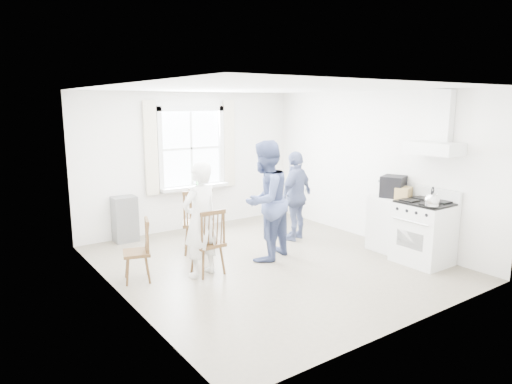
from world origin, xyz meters
The scene contains 17 objects.
room_shell centered at (0.00, 0.00, 1.30)m, with size 4.62×5.12×2.64m.
window_assembly centered at (0.00, 2.45, 1.46)m, with size 1.88×0.24×1.70m.
range_hood centered at (2.07, -1.35, 1.90)m, with size 0.45×0.76×0.94m.
shelf_unit centered at (-1.40, 2.33, 0.40)m, with size 0.40×0.30×0.80m, color slate.
gas_stove centered at (1.91, -1.35, 0.48)m, with size 0.68×0.76×1.12m.
kettle centered at (1.66, -1.61, 1.05)m, with size 0.21×0.21×0.29m.
low_cabinet centered at (1.98, -0.65, 0.45)m, with size 0.50×0.55×0.90m, color silver.
stereo_stack centered at (2.01, -0.67, 1.07)m, with size 0.48×0.46×0.34m.
cardboard_box centered at (2.00, -0.88, 0.99)m, with size 0.29×0.21×0.19m, color #A2864E.
windsor_chair_a centered at (-0.98, 0.03, 0.59)m, with size 0.41×0.40×0.96m.
windsor_chair_b centered at (-0.70, 0.98, 0.65)m, with size 0.59×0.59×1.06m.
windsor_chair_c centered at (-1.81, 0.42, 0.53)m, with size 0.45×0.46×0.87m.
person_left centered at (-1.09, 0.12, 0.81)m, with size 0.59×0.59×1.61m, color white.
person_mid centered at (0.06, 0.18, 0.92)m, with size 0.90×0.90×1.85m, color #424E7A.
person_right centered at (1.13, 0.71, 0.79)m, with size 0.92×0.92×1.58m, color navy.
potted_plant centered at (0.10, 2.36, 1.01)m, with size 0.17×0.17×0.32m, color #337436.
windsor_chair_d centered at (-0.35, 1.47, 0.60)m, with size 0.56×0.56×0.99m.
Camera 1 is at (-3.97, -5.32, 2.38)m, focal length 32.00 mm.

